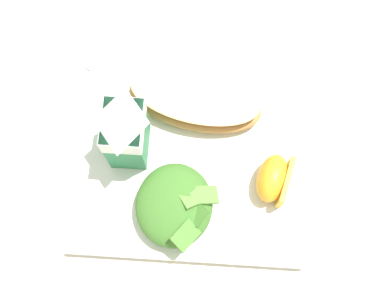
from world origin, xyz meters
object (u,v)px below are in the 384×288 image
Objects in this scene: white_plate at (192,148)px; cheesy_pizza_bread at (199,99)px; green_salad_pile at (175,205)px; metal_fork at (126,30)px; orange_wedge_front at (274,179)px; milk_carton at (125,131)px.

cheesy_pizza_bread is (0.06, -0.00, 0.03)m from white_plate.
green_salad_pile reaches higher than white_plate.
green_salad_pile is (-0.14, 0.02, 0.00)m from cheesy_pizza_bread.
green_salad_pile is at bearing -160.57° from metal_fork.
green_salad_pile reaches higher than metal_fork.
orange_wedge_front reaches higher than cheesy_pizza_bread.
milk_carton is (0.07, 0.06, 0.04)m from green_salad_pile.
green_salad_pile is (-0.08, 0.02, 0.03)m from white_plate.
cheesy_pizza_bread is at bearing 44.38° from orange_wedge_front.
white_plate is 1.66× the size of metal_fork.
metal_fork is (0.25, 0.09, -0.03)m from green_salad_pile.
metal_fork is (0.17, 0.03, -0.07)m from milk_carton.
white_plate is 2.55× the size of milk_carton.
cheesy_pizza_bread is 1.07× the size of metal_fork.
cheesy_pizza_bread is 2.70× the size of orange_wedge_front.
white_plate is at bearing 67.93° from orange_wedge_front.
green_salad_pile is 0.27m from metal_fork.
cheesy_pizza_bread is 0.16m from metal_fork.
orange_wedge_front is (-0.04, -0.10, 0.03)m from white_plate.
metal_fork is at bearing 44.03° from orange_wedge_front.
orange_wedge_front is 0.29m from metal_fork.
milk_carton is 0.19m from metal_fork.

